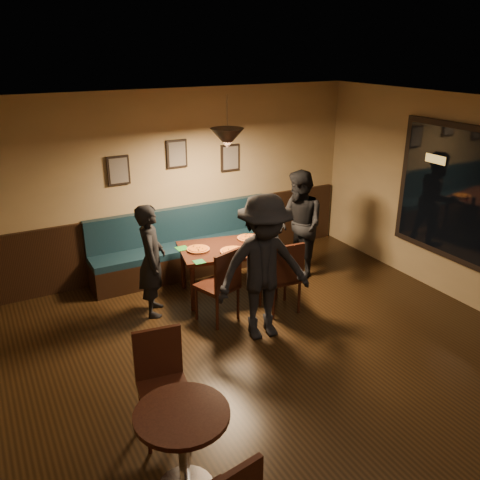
{
  "coord_description": "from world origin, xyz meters",
  "views": [
    {
      "loc": [
        -2.74,
        -3.59,
        3.4
      ],
      "look_at": [
        0.24,
        1.92,
        0.95
      ],
      "focal_mm": 37.8,
      "sensor_mm": 36.0,
      "label": 1
    }
  ],
  "objects_px": {
    "cafe_table": "(184,452)",
    "diner_left": "(152,260)",
    "diner_right": "(299,225)",
    "dining_table": "(228,270)",
    "chair_near_left": "(217,284)",
    "soda_glass": "(274,241)",
    "chair_near_right": "(280,276)",
    "diner_front": "(264,268)",
    "booth_bench": "(187,243)",
    "tabasco_bottle": "(265,238)",
    "cafe_chair_far": "(164,388)"
  },
  "relations": [
    {
      "from": "cafe_table",
      "to": "diner_left",
      "type": "bearing_deg",
      "value": 75.19
    },
    {
      "from": "diner_right",
      "to": "diner_left",
      "type": "bearing_deg",
      "value": -84.03
    },
    {
      "from": "dining_table",
      "to": "diner_right",
      "type": "distance_m",
      "value": 1.31
    },
    {
      "from": "diner_right",
      "to": "cafe_table",
      "type": "height_order",
      "value": "diner_right"
    },
    {
      "from": "dining_table",
      "to": "chair_near_left",
      "type": "height_order",
      "value": "chair_near_left"
    },
    {
      "from": "cafe_table",
      "to": "soda_glass",
      "type": "bearing_deg",
      "value": 46.93
    },
    {
      "from": "chair_near_right",
      "to": "cafe_table",
      "type": "xyz_separation_m",
      "value": [
        -2.29,
        -2.17,
        -0.12
      ]
    },
    {
      "from": "chair_near_left",
      "to": "soda_glass",
      "type": "bearing_deg",
      "value": -1.72
    },
    {
      "from": "chair_near_left",
      "to": "chair_near_right",
      "type": "distance_m",
      "value": 0.87
    },
    {
      "from": "diner_right",
      "to": "diner_front",
      "type": "distance_m",
      "value": 1.82
    },
    {
      "from": "chair_near_left",
      "to": "cafe_table",
      "type": "xyz_separation_m",
      "value": [
        -1.43,
        -2.34,
        -0.11
      ]
    },
    {
      "from": "booth_bench",
      "to": "tabasco_bottle",
      "type": "bearing_deg",
      "value": -52.02
    },
    {
      "from": "diner_front",
      "to": "tabasco_bottle",
      "type": "height_order",
      "value": "diner_front"
    },
    {
      "from": "soda_glass",
      "to": "tabasco_bottle",
      "type": "bearing_deg",
      "value": 104.69
    },
    {
      "from": "cafe_chair_far",
      "to": "tabasco_bottle",
      "type": "bearing_deg",
      "value": -129.4
    },
    {
      "from": "dining_table",
      "to": "soda_glass",
      "type": "bearing_deg",
      "value": -11.72
    },
    {
      "from": "booth_bench",
      "to": "chair_near_right",
      "type": "height_order",
      "value": "chair_near_right"
    },
    {
      "from": "chair_near_right",
      "to": "cafe_chair_far",
      "type": "height_order",
      "value": "chair_near_right"
    },
    {
      "from": "chair_near_right",
      "to": "chair_near_left",
      "type": "bearing_deg",
      "value": 173.07
    },
    {
      "from": "chair_near_right",
      "to": "diner_front",
      "type": "relative_size",
      "value": 0.56
    },
    {
      "from": "chair_near_right",
      "to": "cafe_chair_far",
      "type": "distance_m",
      "value": 2.65
    },
    {
      "from": "booth_bench",
      "to": "tabasco_bottle",
      "type": "distance_m",
      "value": 1.32
    },
    {
      "from": "diner_left",
      "to": "tabasco_bottle",
      "type": "distance_m",
      "value": 1.68
    },
    {
      "from": "diner_right",
      "to": "booth_bench",
      "type": "bearing_deg",
      "value": -116.79
    },
    {
      "from": "chair_near_right",
      "to": "diner_front",
      "type": "xyz_separation_m",
      "value": [
        -0.52,
        -0.44,
        0.4
      ]
    },
    {
      "from": "dining_table",
      "to": "chair_near_right",
      "type": "bearing_deg",
      "value": -50.97
    },
    {
      "from": "diner_left",
      "to": "diner_front",
      "type": "xyz_separation_m",
      "value": [
        1.0,
        -1.18,
        0.15
      ]
    },
    {
      "from": "diner_left",
      "to": "diner_front",
      "type": "bearing_deg",
      "value": -119.27
    },
    {
      "from": "diner_left",
      "to": "cafe_chair_far",
      "type": "relative_size",
      "value": 1.51
    },
    {
      "from": "soda_glass",
      "to": "diner_right",
      "type": "bearing_deg",
      "value": 24.35
    },
    {
      "from": "booth_bench",
      "to": "diner_left",
      "type": "distance_m",
      "value": 1.32
    },
    {
      "from": "chair_near_right",
      "to": "diner_front",
      "type": "height_order",
      "value": "diner_front"
    },
    {
      "from": "dining_table",
      "to": "chair_near_right",
      "type": "distance_m",
      "value": 0.86
    },
    {
      "from": "tabasco_bottle",
      "to": "diner_right",
      "type": "bearing_deg",
      "value": 9.35
    },
    {
      "from": "cafe_chair_far",
      "to": "cafe_table",
      "type": "bearing_deg",
      "value": 90.12
    },
    {
      "from": "diner_front",
      "to": "soda_glass",
      "type": "distance_m",
      "value": 1.19
    },
    {
      "from": "soda_glass",
      "to": "tabasco_bottle",
      "type": "height_order",
      "value": "same"
    },
    {
      "from": "booth_bench",
      "to": "diner_front",
      "type": "bearing_deg",
      "value": -87.09
    },
    {
      "from": "diner_front",
      "to": "cafe_chair_far",
      "type": "height_order",
      "value": "diner_front"
    },
    {
      "from": "tabasco_bottle",
      "to": "cafe_table",
      "type": "relative_size",
      "value": 0.17
    },
    {
      "from": "tabasco_bottle",
      "to": "chair_near_right",
      "type": "bearing_deg",
      "value": -103.68
    },
    {
      "from": "diner_right",
      "to": "cafe_table",
      "type": "bearing_deg",
      "value": -41.55
    },
    {
      "from": "dining_table",
      "to": "tabasco_bottle",
      "type": "xyz_separation_m",
      "value": [
        0.55,
        -0.09,
        0.43
      ]
    },
    {
      "from": "chair_near_right",
      "to": "dining_table",
      "type": "bearing_deg",
      "value": 121.5
    },
    {
      "from": "chair_near_left",
      "to": "cafe_chair_far",
      "type": "relative_size",
      "value": 1.0
    },
    {
      "from": "booth_bench",
      "to": "diner_front",
      "type": "xyz_separation_m",
      "value": [
        0.11,
        -2.13,
        0.41
      ]
    },
    {
      "from": "chair_near_right",
      "to": "tabasco_bottle",
      "type": "relative_size",
      "value": 7.68
    },
    {
      "from": "cafe_chair_far",
      "to": "diner_left",
      "type": "bearing_deg",
      "value": -98.71
    },
    {
      "from": "booth_bench",
      "to": "cafe_table",
      "type": "bearing_deg",
      "value": -113.26
    },
    {
      "from": "chair_near_right",
      "to": "tabasco_bottle",
      "type": "xyz_separation_m",
      "value": [
        0.16,
        0.67,
        0.28
      ]
    }
  ]
}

